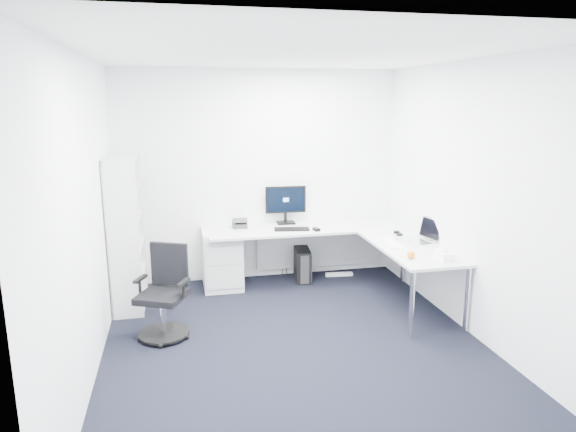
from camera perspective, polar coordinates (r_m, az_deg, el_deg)
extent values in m
plane|color=black|center=(5.07, 0.91, -14.37)|extent=(4.20, 4.20, 0.00)
plane|color=white|center=(4.53, 1.04, 17.66)|extent=(4.20, 4.20, 0.00)
cube|color=white|center=(6.64, -3.21, 4.43)|extent=(3.60, 0.02, 2.70)
cube|color=white|center=(2.70, 11.41, -8.49)|extent=(3.60, 0.02, 2.70)
cube|color=white|center=(4.56, -21.63, -0.35)|extent=(0.02, 4.20, 2.70)
cube|color=white|center=(5.32, 20.21, 1.54)|extent=(0.02, 4.20, 2.70)
cube|color=silver|center=(6.52, -7.33, -4.70)|extent=(0.48, 0.59, 0.73)
cube|color=black|center=(6.75, 1.60, -5.41)|extent=(0.24, 0.44, 0.41)
cube|color=beige|center=(6.55, -12.98, -6.64)|extent=(0.21, 0.38, 0.34)
cube|color=white|center=(6.98, 5.69, -6.47)|extent=(0.37, 0.10, 0.04)
cube|color=black|center=(6.38, 0.43, -1.47)|extent=(0.45, 0.22, 0.02)
cube|color=black|center=(6.35, 3.17, -1.49)|extent=(0.08, 0.12, 0.03)
cube|color=white|center=(5.91, 11.47, -2.92)|extent=(0.20, 0.47, 0.02)
sphere|color=orange|center=(5.39, 13.50, -4.22)|extent=(0.08, 0.08, 0.08)
cube|color=white|center=(5.46, 16.91, -4.19)|extent=(0.13, 0.24, 0.08)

